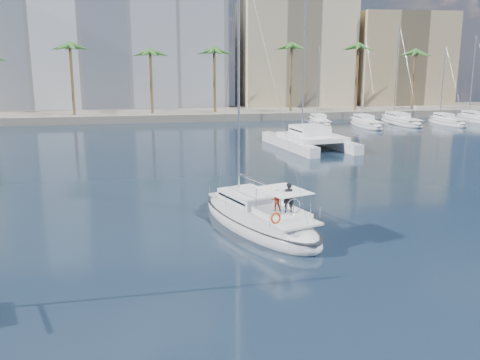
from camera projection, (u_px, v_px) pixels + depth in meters
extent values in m
plane|color=black|center=(242.00, 233.00, 31.61)|extent=(160.00, 160.00, 0.00)
cube|color=gray|center=(180.00, 114.00, 90.03)|extent=(120.00, 14.00, 1.20)
cube|color=silver|center=(108.00, 34.00, 96.52)|extent=(42.00, 16.00, 28.00)
cube|color=beige|center=(294.00, 57.00, 100.11)|extent=(20.00, 14.00, 20.00)
cube|color=tan|center=(398.00, 62.00, 101.69)|extent=(18.00, 12.00, 18.00)
cylinder|color=brown|center=(181.00, 87.00, 85.12)|extent=(0.44, 0.44, 10.50)
sphere|color=#326726|center=(180.00, 54.00, 83.93)|extent=(3.60, 3.60, 3.60)
cylinder|color=brown|center=(381.00, 85.00, 90.68)|extent=(0.44, 0.44, 10.50)
sphere|color=#326726|center=(383.00, 54.00, 89.48)|extent=(3.60, 3.60, 3.60)
ellipsoid|color=silver|center=(259.00, 221.00, 32.72)|extent=(7.53, 12.44, 2.46)
ellipsoid|color=black|center=(259.00, 216.00, 32.64)|extent=(7.61, 12.56, 0.18)
cube|color=silver|center=(261.00, 208.00, 32.31)|extent=(5.51, 9.28, 0.12)
cube|color=white|center=(249.00, 197.00, 33.39)|extent=(3.69, 4.50, 0.60)
cube|color=black|center=(249.00, 197.00, 33.39)|extent=(3.56, 4.08, 0.14)
cylinder|color=#B7BABF|center=(239.00, 75.00, 32.85)|extent=(0.15, 0.15, 15.55)
cylinder|color=#B7BABF|center=(258.00, 181.00, 32.25)|extent=(1.71, 4.55, 0.11)
cube|color=white|center=(282.00, 213.00, 30.32)|extent=(3.11, 3.55, 0.36)
cube|color=white|center=(283.00, 190.00, 29.91)|extent=(3.11, 3.55, 0.04)
torus|color=silver|center=(294.00, 207.00, 29.20)|extent=(0.92, 0.37, 0.96)
torus|color=red|center=(276.00, 218.00, 28.19)|extent=(0.66, 0.40, 0.64)
imported|color=black|center=(288.00, 198.00, 29.72)|extent=(0.64, 0.43, 1.70)
imported|color=maroon|center=(276.00, 200.00, 30.09)|extent=(0.68, 0.58, 1.23)
cube|color=silver|center=(289.00, 144.00, 60.08)|extent=(3.44, 12.75, 1.10)
cube|color=silver|center=(329.00, 141.00, 61.80)|extent=(3.44, 12.75, 1.10)
cube|color=white|center=(312.00, 137.00, 60.19)|extent=(6.92, 7.92, 0.50)
cube|color=white|center=(310.00, 130.00, 60.61)|extent=(4.13, 4.38, 1.00)
cube|color=black|center=(310.00, 130.00, 60.60)|extent=(4.06, 3.89, 0.18)
cylinder|color=#B7BABF|center=(304.00, 58.00, 60.53)|extent=(0.18, 0.18, 16.99)
ellipsoid|color=silver|center=(253.00, 198.00, 35.75)|extent=(0.21, 0.40, 0.19)
sphere|color=silver|center=(252.00, 197.00, 35.93)|extent=(0.10, 0.10, 0.10)
cube|color=gray|center=(249.00, 198.00, 35.70)|extent=(0.46, 0.17, 0.11)
cube|color=gray|center=(257.00, 198.00, 35.79)|extent=(0.46, 0.17, 0.11)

